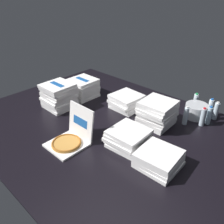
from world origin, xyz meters
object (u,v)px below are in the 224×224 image
Objects in this scene: pizza_stack_center_far at (59,96)px; water_bottle_1 at (186,116)px; water_bottle_5 at (216,111)px; water_bottle_0 at (210,108)px; pizza_stack_right_mid at (83,88)px; water_bottle_3 at (203,117)px; pizza_stack_right_near at (128,138)px; water_bottle_2 at (195,102)px; water_bottle_4 at (209,116)px; pizza_stack_left_far at (159,159)px; pizza_stack_center_near at (127,102)px; pizza_stack_left_mid at (157,113)px; open_pizza_box at (70,138)px; ice_bucket at (196,111)px.

pizza_stack_center_far reaches higher than water_bottle_1.
water_bottle_0 is at bearing 155.70° from water_bottle_5.
pizza_stack_right_mid reaches higher than water_bottle_3.
water_bottle_3 is at bearing 66.32° from pizza_stack_right_near.
pizza_stack_center_far reaches higher than water_bottle_0.
pizza_stack_right_mid is 1.68× the size of water_bottle_2.
water_bottle_4 is at bearing -70.34° from water_bottle_0.
water_bottle_3 is (1.55, 0.85, -0.05)m from pizza_stack_center_far.
water_bottle_3 reaches higher than pizza_stack_left_far.
pizza_stack_center_near is 1.00× the size of pizza_stack_right_near.
pizza_stack_left_mid is 0.52m from water_bottle_3.
pizza_stack_center_far is 1.70× the size of water_bottle_2.
pizza_stack_left_mid is 1.00× the size of pizza_stack_center_far.
water_bottle_1 is (1.39, 0.74, -0.05)m from pizza_stack_center_far.
pizza_stack_left_mid is at bearing -121.04° from water_bottle_0.
ice_bucket is at bearing 63.46° from open_pizza_box.
pizza_stack_right_mid is 1.68× the size of water_bottle_4.
water_bottle_0 is (0.87, 0.55, 0.02)m from pizza_stack_center_near.
pizza_stack_left_mid is 1.70× the size of water_bottle_0.
water_bottle_5 is (0.05, 0.24, 0.00)m from water_bottle_3.
water_bottle_1 is at bearing 12.22° from pizza_stack_center_near.
open_pizza_box is 1.81× the size of water_bottle_4.
open_pizza_box is 1.55× the size of ice_bucket.
water_bottle_3 is 1.00× the size of water_bottle_5.
pizza_stack_left_mid is (0.43, 0.91, 0.08)m from open_pizza_box.
water_bottle_2 is at bearing 41.06° from pizza_stack_center_far.
water_bottle_2 is (-0.24, 1.20, 0.04)m from pizza_stack_left_far.
water_bottle_2 is (0.67, 0.56, 0.02)m from pizza_stack_center_near.
ice_bucket is 0.24m from water_bottle_1.
water_bottle_5 is at bearing 77.47° from water_bottle_3.
pizza_stack_left_far is (1.56, -0.05, -0.09)m from pizza_stack_center_far.
water_bottle_4 is at bearing 43.53° from pizza_stack_left_mid.
water_bottle_3 reaches higher than pizza_stack_center_near.
pizza_stack_center_far reaches higher than water_bottle_3.
pizza_stack_right_near is (0.02, -0.53, -0.05)m from pizza_stack_left_mid.
water_bottle_4 is at bearing 56.87° from open_pizza_box.
water_bottle_0 and water_bottle_3 have the same top height.
pizza_stack_center_far reaches higher than pizza_stack_center_near.
open_pizza_box is 0.98m from pizza_stack_center_near.
pizza_stack_center_far is 1.74m from water_bottle_2.
water_bottle_0 reaches higher than pizza_stack_center_near.
water_bottle_0 reaches higher than pizza_stack_right_near.
water_bottle_1 is (-0.16, 0.80, 0.04)m from pizza_stack_left_far.
water_bottle_2 and water_bottle_5 have the same top height.
pizza_stack_right_near is 1.17m from water_bottle_2.
open_pizza_box is 1.32m from water_bottle_1.
pizza_stack_right_near reaches higher than pizza_stack_left_far.
pizza_stack_left_mid is at bearing -119.13° from ice_bucket.
pizza_stack_right_mid is (-0.68, -0.16, 0.04)m from pizza_stack_center_near.
pizza_stack_center_far is 1.84m from water_bottle_4.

